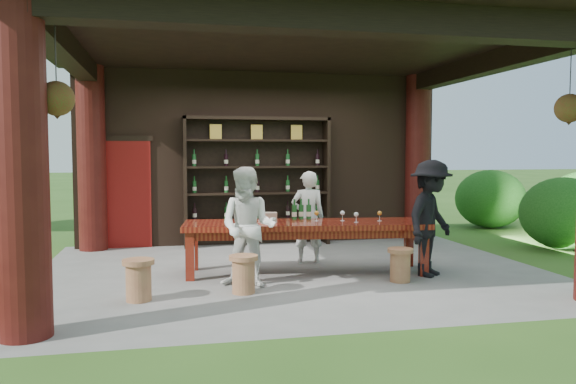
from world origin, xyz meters
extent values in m
plane|color=#2D5119|center=(0.00, 0.00, 0.00)|extent=(90.00, 90.00, 0.00)
cube|color=slate|center=(0.00, 0.00, -0.05)|extent=(7.40, 5.90, 0.10)
cube|color=black|center=(0.00, 2.75, 1.65)|extent=(7.00, 0.18, 3.30)
cube|color=maroon|center=(-2.60, 2.65, 1.00)|extent=(0.95, 0.06, 2.00)
cylinder|color=#380C0A|center=(-3.15, -2.40, 1.65)|extent=(0.50, 0.50, 3.30)
cylinder|color=#380C0A|center=(-3.15, 2.55, 1.65)|extent=(0.50, 0.50, 3.30)
cylinder|color=#380C0A|center=(3.15, 2.55, 1.65)|extent=(0.50, 0.50, 3.30)
cube|color=black|center=(0.00, -2.40, 3.15)|extent=(6.70, 0.35, 0.35)
cube|color=black|center=(-3.15, 0.00, 3.15)|extent=(0.30, 5.20, 0.30)
cube|color=black|center=(3.15, 0.00, 3.15)|extent=(0.30, 5.20, 0.30)
cube|color=black|center=(0.00, 0.00, 3.40)|extent=(7.50, 6.00, 0.20)
cylinder|color=black|center=(-2.85, -2.20, 2.62)|extent=(0.01, 0.01, 0.75)
cone|color=black|center=(-2.85, -2.20, 2.17)|extent=(0.32, 0.32, 0.18)
sphere|color=#1E5919|center=(-2.85, -2.20, 2.28)|extent=(0.34, 0.34, 0.34)
cylinder|color=black|center=(2.85, -2.20, 2.62)|extent=(0.01, 0.01, 0.75)
cone|color=black|center=(2.85, -2.20, 2.17)|extent=(0.32, 0.32, 0.18)
sphere|color=#1E5919|center=(2.85, -2.20, 2.28)|extent=(0.34, 0.34, 0.34)
cube|color=#53100B|center=(0.15, -0.17, 0.71)|extent=(3.61, 1.33, 0.08)
cube|color=#53100B|center=(0.15, -0.17, 0.61)|extent=(3.40, 1.15, 0.12)
cube|color=#53100B|center=(-1.53, -0.32, 0.34)|extent=(0.13, 0.13, 0.67)
cube|color=#53100B|center=(1.74, -0.72, 0.34)|extent=(0.13, 0.13, 0.67)
cube|color=#53100B|center=(-1.44, 0.38, 0.34)|extent=(0.13, 0.13, 0.67)
cube|color=#53100B|center=(1.82, -0.01, 0.34)|extent=(0.13, 0.13, 0.67)
cylinder|color=#91553A|center=(-0.90, -1.16, 0.21)|extent=(0.29, 0.29, 0.42)
cylinder|color=#91553A|center=(-0.90, -1.16, 0.45)|extent=(0.36, 0.36, 0.06)
cylinder|color=#91553A|center=(1.27, -0.98, 0.20)|extent=(0.27, 0.27, 0.40)
cylinder|color=#91553A|center=(1.27, -0.98, 0.43)|extent=(0.35, 0.35, 0.05)
cylinder|color=#91553A|center=(-2.16, -1.27, 0.22)|extent=(0.30, 0.30, 0.44)
cylinder|color=#91553A|center=(-2.16, -1.27, 0.47)|extent=(0.38, 0.38, 0.06)
imported|color=silver|center=(0.36, 0.58, 0.73)|extent=(0.57, 0.41, 1.47)
imported|color=silver|center=(-0.79, -0.83, 0.79)|extent=(0.94, 0.85, 1.57)
imported|color=black|center=(1.84, -0.73, 0.83)|extent=(1.22, 1.16, 1.66)
cube|color=#BF6672|center=(-0.40, -0.07, 0.82)|extent=(0.28, 0.21, 0.14)
ellipsoid|color=#194C14|center=(5.24, 0.85, 0.56)|extent=(1.55, 1.55, 1.31)
ellipsoid|color=#194C14|center=(5.55, 3.75, 0.58)|extent=(1.60, 1.60, 1.36)
camera|label=1|loc=(-1.79, -8.04, 1.75)|focal=35.00mm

